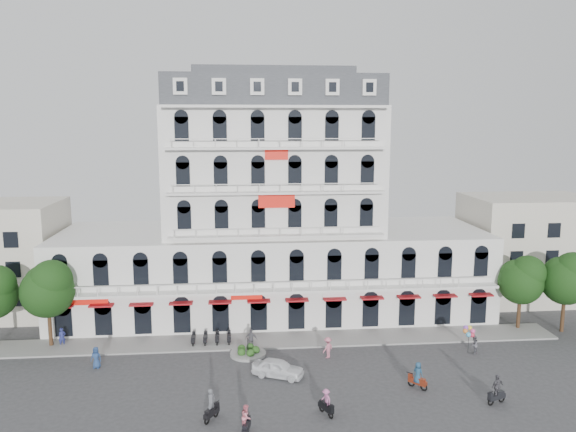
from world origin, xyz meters
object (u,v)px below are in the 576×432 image
Objects in this scene: parked_car at (278,368)px; rider_northeast at (497,389)px; rider_east at (418,375)px; balloon_vendor at (472,340)px; rider_west at (211,406)px; rider_southwest at (246,419)px; rider_center at (326,402)px.

rider_northeast reaches higher than parked_car.
balloon_vendor is at bearing -90.59° from rider_east.
rider_northeast is at bearing -87.45° from parked_car.
rider_southwest is at bearing -99.21° from rider_west.
parked_car is 17.86m from balloon_vendor.
parked_car is 8.91m from rider_southwest.
rider_southwest is 1.11× the size of rider_center.
rider_west is at bearing -20.55° from rider_northeast.
rider_center is at bearing -57.93° from rider_southwest.
rider_west is 20.69m from rider_northeast.
rider_west is 24.56m from balloon_vendor.
rider_northeast is (5.00, -2.86, 0.08)m from rider_east.
balloon_vendor reaches higher than rider_east.
rider_east is at bearing 87.14° from rider_center.
rider_east is at bearing -51.68° from rider_northeast.
rider_center is at bearing 71.30° from rider_east.
rider_center is at bearing -57.87° from rider_west.
parked_car is at bearing -42.66° from rider_northeast.
balloon_vendor is (14.64, 9.49, 0.27)m from rider_center.
rider_east is 8.38m from rider_center.
parked_car is 2.17× the size of rider_center.
balloon_vendor reaches higher than rider_northeast.
rider_northeast is at bearing 65.84° from rider_center.
rider_east is 9.30m from balloon_vendor.
rider_west reaches higher than rider_southwest.
rider_southwest is at bearing 70.06° from rider_east.
rider_northeast is 9.23m from balloon_vendor.
rider_west is 3.15m from rider_southwest.
parked_car is at bearing -5.99° from rider_southwest.
rider_southwest reaches higher than rider_center.
balloon_vendor is (22.64, 9.51, 0.19)m from rider_west.
rider_west is at bearing 60.43° from rider_southwest.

